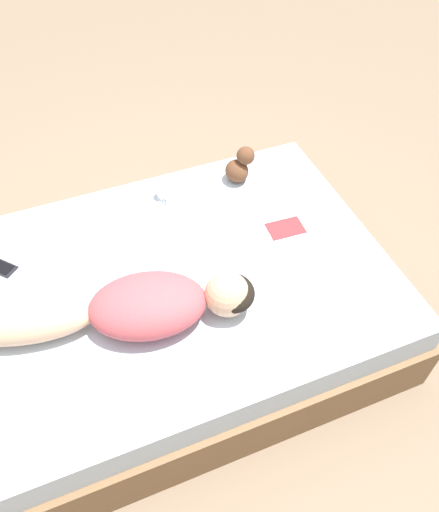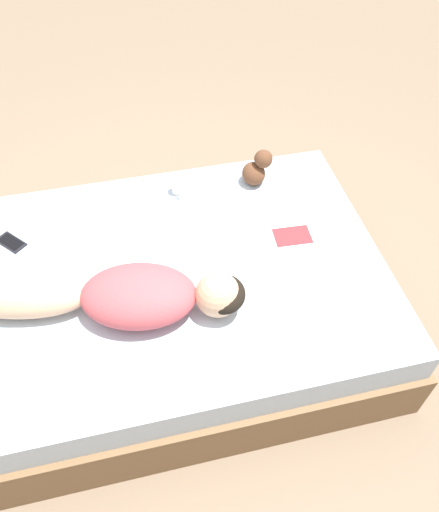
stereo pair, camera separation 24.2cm
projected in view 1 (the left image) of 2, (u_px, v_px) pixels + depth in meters
ground_plane at (168, 335)px, 2.77m from camera, size 12.00×12.00×0.00m
bed at (164, 310)px, 2.58m from camera, size 1.53×2.28×0.50m
person at (128, 308)px, 2.17m from camera, size 0.52×1.31×0.21m
open_magazine at (278, 217)px, 2.67m from camera, size 0.42×0.29×0.01m
coffee_mug at (164, 191)px, 2.75m from camera, size 0.11×0.08×0.08m
cell_phone at (0, 267)px, 2.44m from camera, size 0.17×0.17×0.01m
plush_toy at (240, 166)px, 2.81m from camera, size 0.15×0.17×0.21m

